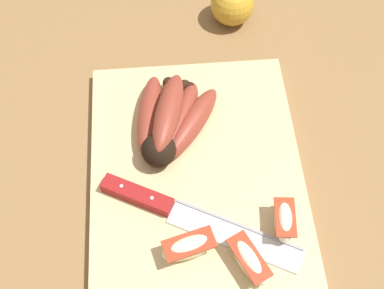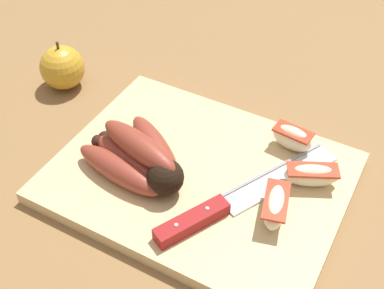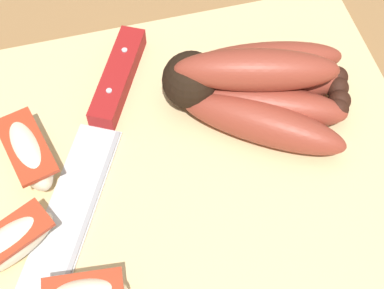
{
  "view_description": "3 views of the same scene",
  "coord_description": "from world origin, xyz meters",
  "px_view_note": "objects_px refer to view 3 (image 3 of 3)",
  "views": [
    {
      "loc": [
        -0.34,
        0.01,
        0.66
      ],
      "look_at": [
        0.02,
        -0.01,
        0.05
      ],
      "focal_mm": 48.22,
      "sensor_mm": 36.0,
      "label": 1
    },
    {
      "loc": [
        -0.22,
        0.39,
        0.52
      ],
      "look_at": [
        0.01,
        -0.04,
        0.05
      ],
      "focal_mm": 47.01,
      "sensor_mm": 36.0,
      "label": 2
    },
    {
      "loc": [
        -0.06,
        -0.26,
        0.43
      ],
      "look_at": [
        0.0,
        -0.02,
        0.04
      ],
      "focal_mm": 55.32,
      "sensor_mm": 36.0,
      "label": 3
    }
  ],
  "objects_px": {
    "apple_wedge_far": "(29,151)",
    "apple_wedge_near": "(9,244)",
    "banana_bunch": "(255,87)",
    "chefs_knife": "(102,124)"
  },
  "relations": [
    {
      "from": "banana_bunch",
      "to": "chefs_knife",
      "type": "xyz_separation_m",
      "value": [
        -0.13,
        0.01,
        -0.02
      ]
    },
    {
      "from": "apple_wedge_near",
      "to": "apple_wedge_far",
      "type": "height_order",
      "value": "apple_wedge_far"
    },
    {
      "from": "chefs_knife",
      "to": "apple_wedge_near",
      "type": "bearing_deg",
      "value": -131.47
    },
    {
      "from": "chefs_knife",
      "to": "apple_wedge_far",
      "type": "relative_size",
      "value": 3.46
    },
    {
      "from": "banana_bunch",
      "to": "apple_wedge_near",
      "type": "xyz_separation_m",
      "value": [
        -0.21,
        -0.09,
        -0.01
      ]
    },
    {
      "from": "apple_wedge_far",
      "to": "apple_wedge_near",
      "type": "bearing_deg",
      "value": -106.89
    },
    {
      "from": "chefs_knife",
      "to": "apple_wedge_far",
      "type": "distance_m",
      "value": 0.06
    },
    {
      "from": "chefs_knife",
      "to": "apple_wedge_far",
      "type": "height_order",
      "value": "apple_wedge_far"
    },
    {
      "from": "banana_bunch",
      "to": "chefs_knife",
      "type": "distance_m",
      "value": 0.13
    },
    {
      "from": "banana_bunch",
      "to": "chefs_knife",
      "type": "bearing_deg",
      "value": 177.15
    }
  ]
}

